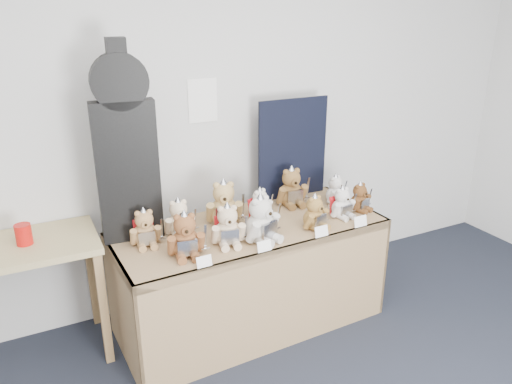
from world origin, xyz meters
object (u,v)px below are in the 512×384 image
teddy_front_right (315,214)px  teddy_back_centre_right (260,205)px  teddy_back_left (179,219)px  teddy_back_far_left (145,229)px  teddy_front_far_right (342,204)px  display_table (255,252)px  teddy_back_end (336,191)px  guitar_case (125,147)px  teddy_front_left (228,227)px  side_table (14,266)px  teddy_front_end (360,198)px  teddy_front_far_left (185,237)px  red_cup (24,234)px  teddy_back_right (292,188)px  teddy_front_centre (261,221)px  teddy_back_centre_left (224,205)px

teddy_front_right → teddy_back_centre_right: 0.39m
teddy_back_left → teddy_back_far_left: teddy_back_left is taller
teddy_front_far_right → teddy_back_far_left: (-1.31, 0.19, 0.01)m
display_table → teddy_back_centre_right: teddy_back_centre_right is taller
teddy_front_far_right → teddy_back_end: size_ratio=1.03×
teddy_back_left → display_table: bearing=-16.6°
guitar_case → teddy_back_left: bearing=-12.4°
teddy_back_end → teddy_front_left: bearing=174.6°
display_table → side_table: 1.46m
side_table → teddy_back_left: size_ratio=3.66×
teddy_front_left → teddy_front_end: bearing=15.0°
teddy_front_far_left → red_cup: bearing=161.6°
teddy_back_right → teddy_back_left: bearing=-167.9°
side_table → teddy_front_centre: bearing=-18.3°
red_cup → teddy_back_centre_right: teddy_back_centre_right is taller
guitar_case → teddy_front_far_left: 0.64m
teddy_front_right → teddy_back_centre_left: teddy_back_centre_left is taller
display_table → side_table: (-1.42, 0.33, 0.09)m
red_cup → guitar_case: bearing=-6.4°
display_table → side_table: size_ratio=1.86×
side_table → teddy_front_far_left: size_ratio=3.21×
display_table → teddy_back_far_left: bearing=168.4°
teddy_front_far_left → teddy_back_end: teddy_front_far_left is taller
display_table → teddy_back_left: size_ratio=6.81×
display_table → teddy_front_far_left: teddy_front_far_left is taller
display_table → teddy_front_centre: bearing=-104.5°
guitar_case → teddy_front_far_right: 1.48m
teddy_front_centre → teddy_front_right: 0.40m
teddy_back_end → teddy_front_right: bearing=-161.6°
teddy_front_left → teddy_front_centre: 0.21m
teddy_front_left → teddy_front_far_right: teddy_front_left is taller
teddy_front_left → teddy_back_end: teddy_front_left is taller
guitar_case → teddy_back_far_left: guitar_case is taller
teddy_front_far_left → teddy_back_far_left: 0.30m
teddy_front_end → display_table: bearing=161.6°
teddy_front_far_left → display_table: bearing=23.5°
teddy_front_left → teddy_back_centre_left: size_ratio=0.86×
guitar_case → teddy_back_centre_right: 0.99m
teddy_front_far_left → teddy_back_left: teddy_front_far_left is taller
side_table → teddy_front_left: (1.19, -0.43, 0.18)m
teddy_front_end → teddy_back_end: 0.21m
display_table → teddy_back_centre_right: size_ratio=7.63×
teddy_front_right → teddy_front_end: (0.44, 0.10, -0.01)m
teddy_front_end → teddy_back_left: size_ratio=0.87×
side_table → teddy_back_centre_left: bearing=-5.7°
teddy_front_end → teddy_back_centre_left: teddy_back_centre_left is taller
red_cup → teddy_front_far_right: size_ratio=0.51×
side_table → teddy_back_centre_left: size_ratio=2.90×
display_table → teddy_back_right: size_ratio=5.75×
teddy_front_far_left → teddy_front_right: 0.87m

